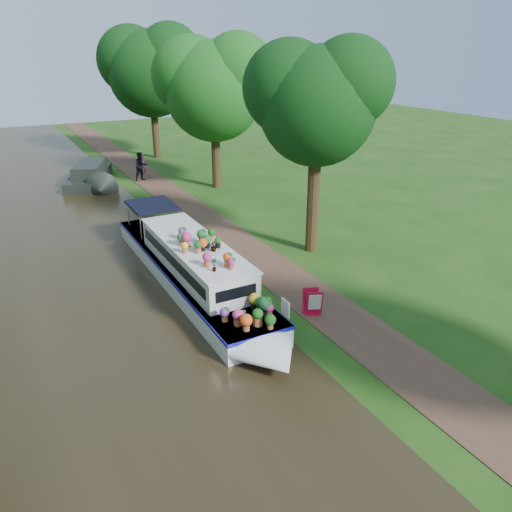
{
  "coord_description": "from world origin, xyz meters",
  "views": [
    {
      "loc": [
        -8.27,
        -14.28,
        8.5
      ],
      "look_at": [
        -0.2,
        0.79,
        1.3
      ],
      "focal_mm": 35.0,
      "sensor_mm": 36.0,
      "label": 1
    }
  ],
  "objects_px": {
    "plant_boat": "(196,268)",
    "pedestrian_pink": "(143,166)",
    "sandwich_board": "(313,303)",
    "pedestrian_dark": "(141,166)",
    "second_boat": "(90,175)"
  },
  "relations": [
    {
      "from": "sandwich_board",
      "to": "second_boat",
      "type": "bearing_deg",
      "value": 122.08
    },
    {
      "from": "pedestrian_pink",
      "to": "pedestrian_dark",
      "type": "relative_size",
      "value": 0.77
    },
    {
      "from": "pedestrian_dark",
      "to": "pedestrian_pink",
      "type": "bearing_deg",
      "value": 56.35
    },
    {
      "from": "sandwich_board",
      "to": "pedestrian_pink",
      "type": "distance_m",
      "value": 22.03
    },
    {
      "from": "plant_boat",
      "to": "pedestrian_pink",
      "type": "height_order",
      "value": "plant_boat"
    },
    {
      "from": "plant_boat",
      "to": "pedestrian_pink",
      "type": "distance_m",
      "value": 18.64
    },
    {
      "from": "second_boat",
      "to": "pedestrian_pink",
      "type": "xyz_separation_m",
      "value": [
        3.72,
        0.36,
        0.21
      ]
    },
    {
      "from": "plant_boat",
      "to": "sandwich_board",
      "type": "bearing_deg",
      "value": -53.09
    },
    {
      "from": "pedestrian_pink",
      "to": "second_boat",
      "type": "bearing_deg",
      "value": -162.19
    },
    {
      "from": "sandwich_board",
      "to": "pedestrian_dark",
      "type": "xyz_separation_m",
      "value": [
        0.13,
        20.86,
        0.56
      ]
    },
    {
      "from": "sandwich_board",
      "to": "pedestrian_pink",
      "type": "height_order",
      "value": "pedestrian_pink"
    },
    {
      "from": "second_boat",
      "to": "sandwich_board",
      "type": "xyz_separation_m",
      "value": [
        3.12,
        -21.67,
        -0.13
      ]
    },
    {
      "from": "sandwich_board",
      "to": "pedestrian_dark",
      "type": "relative_size",
      "value": 0.47
    },
    {
      "from": "plant_boat",
      "to": "pedestrian_dark",
      "type": "xyz_separation_m",
      "value": [
        2.9,
        17.17,
        0.14
      ]
    },
    {
      "from": "second_boat",
      "to": "pedestrian_dark",
      "type": "bearing_deg",
      "value": 7.48
    }
  ]
}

